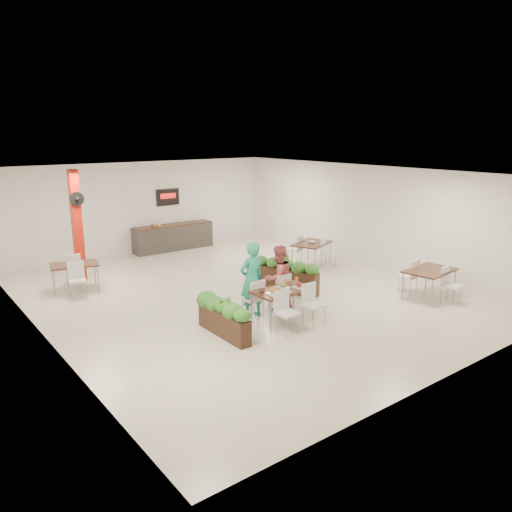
# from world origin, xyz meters

# --- Properties ---
(ground) EXTENTS (12.00, 12.00, 0.00)m
(ground) POSITION_xyz_m (0.00, 0.00, 0.00)
(ground) COLOR beige
(ground) RESTS_ON ground
(room_shell) EXTENTS (10.10, 12.10, 3.22)m
(room_shell) POSITION_xyz_m (0.00, 0.00, 2.01)
(room_shell) COLOR white
(room_shell) RESTS_ON ground
(red_column) EXTENTS (0.40, 0.41, 3.20)m
(red_column) POSITION_xyz_m (-3.00, 3.79, 1.64)
(red_column) COLOR #AD180B
(red_column) RESTS_ON ground
(service_counter) EXTENTS (3.00, 0.64, 2.20)m
(service_counter) POSITION_xyz_m (1.00, 5.65, 0.49)
(service_counter) COLOR #292724
(service_counter) RESTS_ON ground
(main_table) EXTENTS (1.41, 1.64, 0.92)m
(main_table) POSITION_xyz_m (-0.41, -2.19, 0.64)
(main_table) COLOR #311910
(main_table) RESTS_ON ground
(diner_man) EXTENTS (0.66, 0.44, 1.79)m
(diner_man) POSITION_xyz_m (-0.80, -1.53, 0.89)
(diner_man) COLOR teal
(diner_man) RESTS_ON ground
(diner_woman) EXTENTS (0.78, 0.62, 1.59)m
(diner_woman) POSITION_xyz_m (0.00, -1.53, 0.80)
(diner_woman) COLOR #CF5C60
(diner_woman) RESTS_ON ground
(planter_left) EXTENTS (0.42, 1.75, 0.91)m
(planter_left) POSITION_xyz_m (-1.94, -2.08, 0.49)
(planter_left) COLOR black
(planter_left) RESTS_ON ground
(planter_right) EXTENTS (0.91, 1.92, 1.05)m
(planter_right) POSITION_xyz_m (1.08, -0.56, 0.50)
(planter_right) COLOR black
(planter_right) RESTS_ON ground
(side_table_a) EXTENTS (1.37, 1.67, 0.92)m
(side_table_a) POSITION_xyz_m (-3.43, 2.94, 0.63)
(side_table_a) COLOR #311910
(side_table_a) RESTS_ON ground
(side_table_b) EXTENTS (1.59, 1.66, 0.92)m
(side_table_b) POSITION_xyz_m (3.48, 0.98, 0.64)
(side_table_b) COLOR #311910
(side_table_b) RESTS_ON ground
(side_table_c) EXTENTS (1.48, 1.66, 0.92)m
(side_table_c) POSITION_xyz_m (3.70, -3.21, 0.64)
(side_table_c) COLOR #311910
(side_table_c) RESTS_ON ground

